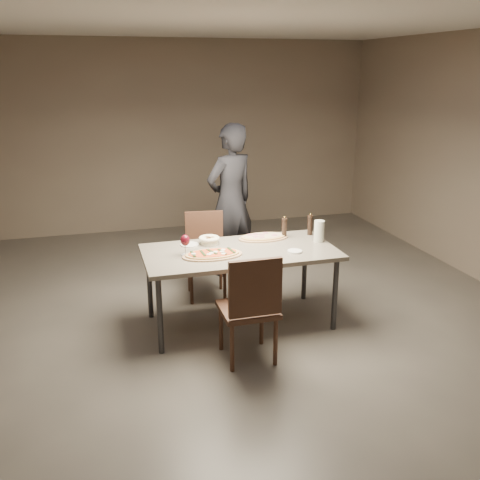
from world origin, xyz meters
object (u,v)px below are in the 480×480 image
object	(u,v)px
ham_pizza	(263,237)
carafe	(319,231)
zucchini_pizza	(213,254)
chair_near	(251,304)
dining_table	(240,256)
pepper_mill_left	(284,228)
bread_basket	(209,240)
chair_far	(205,250)
diner	(231,201)

from	to	relation	value
ham_pizza	carafe	size ratio (longest dim) A/B	2.40
zucchini_pizza	ham_pizza	world-z (taller)	zucchini_pizza
zucchini_pizza	chair_near	bearing A→B (deg)	-74.72
zucchini_pizza	dining_table	bearing A→B (deg)	18.44
zucchini_pizza	ham_pizza	size ratio (longest dim) A/B	1.10
zucchini_pizza	pepper_mill_left	distance (m)	0.90
ham_pizza	chair_near	bearing A→B (deg)	-88.83
chair_near	ham_pizza	bearing A→B (deg)	66.66
bread_basket	chair_far	xyz separation A→B (m)	(0.07, 0.54, -0.28)
pepper_mill_left	diner	world-z (taller)	diner
ham_pizza	dining_table	bearing A→B (deg)	-114.40
dining_table	chair_near	world-z (taller)	chair_near
ham_pizza	pepper_mill_left	bearing A→B (deg)	19.20
pepper_mill_left	chair_far	bearing A→B (deg)	142.35
zucchini_pizza	carafe	size ratio (longest dim) A/B	2.63
zucchini_pizza	chair_near	xyz separation A→B (m)	(0.17, -0.64, -0.23)
ham_pizza	chair_far	size ratio (longest dim) A/B	0.56
bread_basket	carafe	size ratio (longest dim) A/B	0.96
chair_far	pepper_mill_left	bearing A→B (deg)	149.40
bread_basket	diner	distance (m)	1.19
chair_near	diner	size ratio (longest dim) A/B	0.54
bread_basket	ham_pizza	bearing A→B (deg)	1.93
zucchini_pizza	diner	size ratio (longest dim) A/B	0.31
chair_far	zucchini_pizza	bearing A→B (deg)	89.14
bread_basket	chair_far	size ratio (longest dim) A/B	0.22
dining_table	chair_far	xyz separation A→B (m)	(-0.16, 0.80, -0.18)
bread_basket	chair_far	bearing A→B (deg)	82.12
ham_pizza	chair_far	bearing A→B (deg)	157.57
bread_basket	pepper_mill_left	world-z (taller)	pepper_mill_left
bread_basket	pepper_mill_left	bearing A→B (deg)	-0.10
bread_basket	chair_near	distance (m)	1.03
pepper_mill_left	carafe	xyz separation A→B (m)	(0.28, -0.22, 0.00)
ham_pizza	diner	bearing A→B (deg)	117.63
dining_table	carafe	size ratio (longest dim) A/B	8.54
zucchini_pizza	carafe	distance (m)	1.12
zucchini_pizza	chair_far	distance (m)	0.94
ham_pizza	bread_basket	size ratio (longest dim) A/B	2.50
chair_near	diner	bearing A→B (deg)	79.59
zucchini_pizza	bread_basket	world-z (taller)	bread_basket
carafe	ham_pizza	bearing A→B (deg)	154.59
zucchini_pizza	pepper_mill_left	xyz separation A→B (m)	(0.82, 0.35, 0.09)
diner	chair_near	bearing A→B (deg)	55.19
pepper_mill_left	carafe	size ratio (longest dim) A/B	1.04
dining_table	ham_pizza	world-z (taller)	ham_pizza
zucchini_pizza	chair_far	size ratio (longest dim) A/B	0.61
bread_basket	chair_near	size ratio (longest dim) A/B	0.21
carafe	chair_near	size ratio (longest dim) A/B	0.22
chair_near	chair_far	distance (m)	1.53
carafe	chair_far	xyz separation A→B (m)	(-0.98, 0.75, -0.35)
zucchini_pizza	bread_basket	size ratio (longest dim) A/B	2.74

